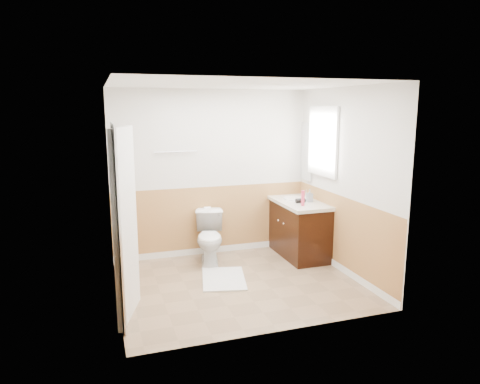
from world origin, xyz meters
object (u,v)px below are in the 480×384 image
object	(u,v)px
lotion_bottle	(303,198)
soap_dispenser	(310,196)
toilet	(210,238)
bath_mat	(224,279)
vanity_cabinet	(299,230)

from	to	relation	value
lotion_bottle	soap_dispenser	distance (m)	0.31
toilet	lotion_bottle	distance (m)	1.46
toilet	lotion_bottle	size ratio (longest dim) A/B	3.35
bath_mat	soap_dispenser	world-z (taller)	soap_dispenser
bath_mat	vanity_cabinet	bearing A→B (deg)	22.84
bath_mat	lotion_bottle	size ratio (longest dim) A/B	3.64
vanity_cabinet	lotion_bottle	world-z (taller)	lotion_bottle
soap_dispenser	toilet	bearing A→B (deg)	171.79
bath_mat	lotion_bottle	xyz separation A→B (m)	(1.26, 0.27, 0.95)
soap_dispenser	bath_mat	bearing A→B (deg)	-161.56
bath_mat	vanity_cabinet	size ratio (longest dim) A/B	0.73
vanity_cabinet	toilet	bearing A→B (deg)	174.38
toilet	soap_dispenser	xyz separation A→B (m)	(1.48, -0.21, 0.57)
soap_dispenser	vanity_cabinet	bearing A→B (deg)	146.42
toilet	vanity_cabinet	size ratio (longest dim) A/B	0.67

